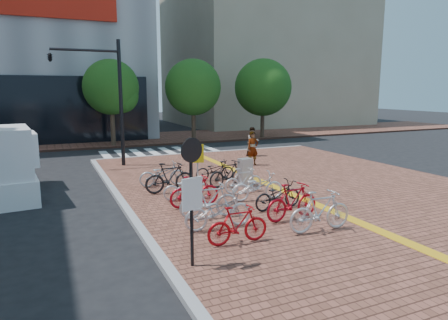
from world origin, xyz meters
name	(u,v)px	position (x,y,z in m)	size (l,w,h in m)	color
ground	(259,212)	(0.00, 0.00, 0.00)	(120.00, 120.00, 0.00)	black
tactile_strip	(434,254)	(2.00, -5.00, 0.16)	(0.40, 34.00, 0.01)	gold
kerb_west	(198,313)	(-4.00, -5.00, 0.08)	(0.25, 34.00, 0.15)	gray
kerb_north	(208,153)	(3.00, 12.00, 0.08)	(14.00, 0.25, 0.15)	gray
far_sidewalk	(132,139)	(0.00, 21.00, 0.07)	(70.00, 8.00, 0.15)	brown
building_beige	(262,47)	(18.00, 32.00, 9.00)	(20.00, 18.00, 18.00)	gray
crosswalk	(161,152)	(0.50, 14.00, 0.01)	(7.50, 4.00, 0.01)	silver
street_trees	(206,89)	(5.04, 17.45, 4.10)	(16.20, 4.60, 6.35)	#38281E
bike_0	(238,225)	(-2.00, -2.49, 0.65)	(0.47, 1.65, 0.99)	#B10C13
bike_1	(218,211)	(-2.01, -1.27, 0.68)	(0.70, 2.00, 1.05)	silver
bike_2	(209,200)	(-1.89, -0.30, 0.70)	(0.52, 1.84, 1.11)	#B7B8BC
bike_3	(195,191)	(-1.88, 1.05, 0.68)	(0.50, 1.77, 1.06)	#B50C1B
bike_4	(187,188)	(-1.85, 1.92, 0.59)	(0.59, 1.69, 0.89)	silver
bike_5	(170,178)	(-2.10, 3.19, 0.73)	(0.54, 1.92, 1.16)	black
bike_6	(162,174)	(-2.09, 4.30, 0.64)	(0.65, 1.87, 0.98)	#BABABF
bike_7	(320,211)	(0.46, -2.63, 0.73)	(0.55, 1.94, 1.17)	silver
bike_8	(292,201)	(0.34, -1.44, 0.72)	(0.53, 1.89, 1.13)	#AC0C1B
bike_9	(278,195)	(0.52, -0.33, 0.62)	(0.63, 1.80, 0.94)	black
bike_10	(257,186)	(0.42, 0.89, 0.65)	(0.66, 1.90, 1.00)	white
bike_11	(243,180)	(0.43, 2.00, 0.63)	(0.46, 1.61, 0.97)	silver
bike_12	(228,173)	(0.31, 3.13, 0.69)	(0.51, 1.80, 1.08)	black
bike_13	(215,170)	(0.29, 4.44, 0.59)	(0.59, 1.68, 0.88)	black
pedestrian_a	(253,148)	(3.42, 6.85, 1.03)	(0.64, 0.42, 1.76)	gray
pedestrian_b	(253,142)	(4.80, 9.44, 1.00)	(0.83, 0.64, 1.70)	#525768
utility_box	(245,172)	(0.99, 2.96, 0.72)	(0.52, 0.38, 1.13)	#B0AFB4
yellow_sign	(198,157)	(-0.78, 3.69, 1.34)	(0.46, 0.15, 1.71)	#B7B7BC
notice_sign	(192,187)	(-3.49, -3.29, 1.97)	(0.52, 0.20, 2.88)	black
traffic_light_pole	(89,79)	(-4.17, 9.59, 4.51)	(3.40, 1.31, 6.32)	black
box_truck	(4,164)	(-7.81, 5.61, 1.27)	(2.49, 4.85, 2.70)	white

